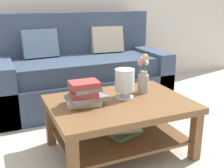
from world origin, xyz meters
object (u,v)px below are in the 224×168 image
object	(u,v)px
book_stack_main	(85,94)
flower_pitcher	(143,78)
coffee_table	(120,116)
couch	(82,73)
glass_hurricane_vase	(125,81)

from	to	relation	value
book_stack_main	flower_pitcher	bearing A→B (deg)	8.75
coffee_table	flower_pitcher	size ratio (longest dim) A/B	3.21
flower_pitcher	coffee_table	bearing A→B (deg)	-156.50
couch	glass_hurricane_vase	size ratio (longest dim) A/B	8.23
book_stack_main	flower_pitcher	world-z (taller)	flower_pitcher
coffee_table	flower_pitcher	world-z (taller)	flower_pitcher
couch	coffee_table	distance (m)	1.26
book_stack_main	flower_pitcher	distance (m)	0.56
coffee_table	glass_hurricane_vase	bearing A→B (deg)	40.58
couch	coffee_table	size ratio (longest dim) A/B	1.80
glass_hurricane_vase	flower_pitcher	xyz separation A→B (m)	(0.21, 0.06, -0.01)
couch	book_stack_main	xyz separation A→B (m)	(-0.36, -1.22, 0.17)
book_stack_main	glass_hurricane_vase	size ratio (longest dim) A/B	1.28
couch	book_stack_main	bearing A→B (deg)	-106.57
coffee_table	glass_hurricane_vase	distance (m)	0.28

